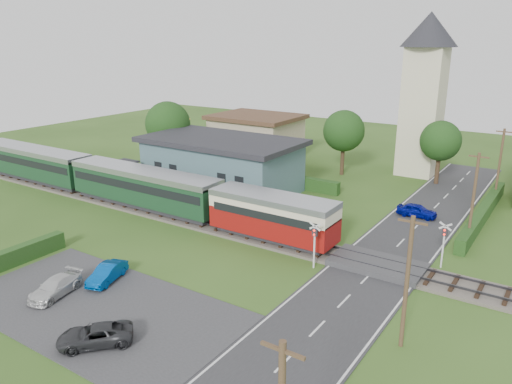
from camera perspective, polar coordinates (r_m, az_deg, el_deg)
The scene contains 29 objects.
ground at distance 37.76m, azimuth -1.85°, elevation -6.09°, with size 120.00×120.00×0.00m, color #2D4C19.
railway_track at distance 39.24m, azimuth -0.16°, elevation -4.98°, with size 76.00×3.20×0.49m.
road at distance 33.52m, azimuth 12.47°, elevation -9.64°, with size 6.00×70.00×0.05m, color #28282B.
car_park at distance 30.87m, azimuth -17.52°, elevation -12.51°, with size 17.00×9.00×0.08m, color #333335.
crossing_deck at distance 35.14m, azimuth 13.70°, elevation -8.06°, with size 6.20×3.40×0.45m, color #333335.
platform at distance 47.35m, azimuth -8.13°, elevation -1.06°, with size 30.00×3.00×0.45m, color gray.
equipment_hut at distance 52.39m, azimuth -14.80°, elevation 2.06°, with size 2.30×2.30×2.55m.
station_building at distance 50.96m, azimuth -3.95°, elevation 3.28°, with size 16.00×9.00×5.30m.
train at distance 48.16m, azimuth -15.33°, elevation 1.23°, with size 43.20×2.90×3.40m.
church_tower at distance 58.45m, azimuth 18.73°, elevation 11.71°, with size 6.00×6.00×17.60m.
house_west at distance 64.93m, azimuth 0.03°, elevation 6.44°, with size 10.80×8.80×5.50m.
hedge_carpark at distance 37.91m, azimuth -26.86°, elevation -6.98°, with size 0.80×9.00×1.20m, color #193814.
hedge_roadside at distance 46.90m, azimuth 24.52°, elevation -2.19°, with size 0.80×18.00×1.20m, color #193814.
hedge_station at distance 55.00m, azimuth -1.07°, elevation 2.16°, with size 22.00×0.80×1.30m, color #193814.
tree_a at distance 59.04m, azimuth -10.04°, elevation 7.65°, with size 5.20×5.20×8.00m.
tree_b at distance 56.70m, azimuth 10.01°, elevation 6.89°, with size 4.60×4.60×7.34m.
tree_c at distance 55.58m, azimuth 20.34°, elevation 5.49°, with size 4.20×4.20×6.78m.
utility_pole_b at distance 25.66m, azimuth 16.87°, elevation -9.74°, with size 1.40×0.22×7.00m.
utility_pole_c at distance 40.34m, azimuth 23.60°, elevation -0.55°, with size 1.40×0.22×7.00m.
utility_pole_d at distance 51.86m, azimuth 26.06°, elevation 2.85°, with size 1.40×0.22×7.00m.
crossing_signal_near at distance 33.58m, azimuth 6.71°, elevation -5.30°, with size 0.84×0.28×3.28m.
crossing_signal_far at distance 35.67m, azimuth 20.70°, elevation -4.97°, with size 0.84×0.28×3.28m.
streetlamp_west at distance 65.14m, azimuth -7.60°, elevation 6.55°, with size 0.30×0.30×5.15m.
car_on_road at distance 45.41m, azimuth 17.91°, elevation -2.02°, with size 1.36×3.37×1.15m, color #040B87.
car_park_blue at distance 33.47m, azimuth -16.66°, elevation -8.87°, with size 1.15×3.31×1.09m, color #003F8E.
car_park_silver at distance 32.80m, azimuth -21.97°, elevation -10.02°, with size 1.50×3.69×1.07m, color silver.
car_park_dark at distance 27.36m, azimuth -17.90°, elevation -15.32°, with size 1.73×3.75×1.04m, color #2A2B2E.
pedestrian_near at distance 43.50m, azimuth -1.77°, elevation -1.16°, with size 0.57×0.37×1.55m, color gray.
pedestrian_far at distance 51.28m, azimuth -13.50°, elevation 1.27°, with size 0.79×0.62×1.63m, color gray.
Camera 1 is at (20.09, -28.27, 14.94)m, focal length 35.00 mm.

